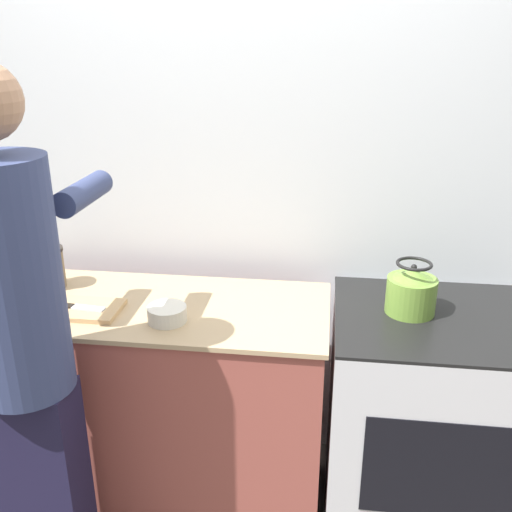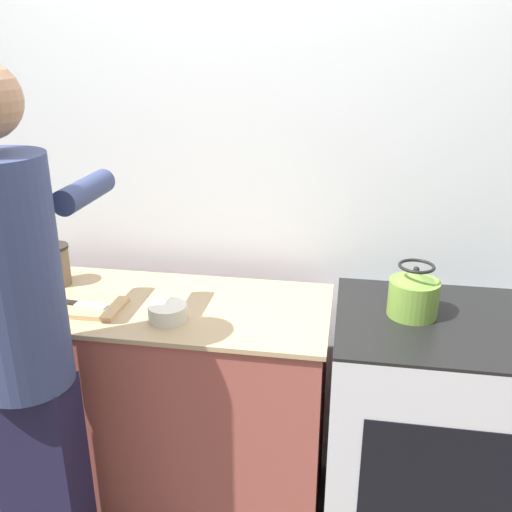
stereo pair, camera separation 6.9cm
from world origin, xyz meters
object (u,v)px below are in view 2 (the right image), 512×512
(person, at_px, (23,337))
(cutting_board, at_px, (85,306))
(canister_jar, at_px, (54,265))
(kettle, at_px, (414,294))
(bowl_prep, at_px, (168,312))
(knife, at_px, (80,304))
(oven, at_px, (428,424))

(person, height_order, cutting_board, person)
(canister_jar, bearing_deg, kettle, -1.02)
(bowl_prep, bearing_deg, knife, 175.66)
(person, relative_size, knife, 9.07)
(kettle, relative_size, canister_jar, 1.20)
(kettle, bearing_deg, cutting_board, -171.93)
(oven, xyz_separation_m, kettle, (-0.10, 0.03, 0.54))
(bowl_prep, bearing_deg, oven, 10.32)
(oven, distance_m, canister_jar, 1.63)
(knife, distance_m, kettle, 1.23)
(cutting_board, distance_m, knife, 0.02)
(oven, bearing_deg, canister_jar, 178.02)
(knife, relative_size, kettle, 1.01)
(knife, xyz_separation_m, canister_jar, (-0.20, 0.20, 0.06))
(oven, bearing_deg, knife, -173.48)
(person, height_order, kettle, person)
(oven, distance_m, knife, 1.42)
(oven, height_order, person, person)
(person, height_order, bowl_prep, person)
(oven, xyz_separation_m, knife, (-1.32, -0.15, 0.49))
(kettle, distance_m, bowl_prep, 0.90)
(person, relative_size, cutting_board, 6.53)
(knife, bearing_deg, kettle, 14.46)
(bowl_prep, height_order, canister_jar, canister_jar)
(oven, bearing_deg, kettle, 165.18)
(person, bearing_deg, oven, 21.77)
(oven, bearing_deg, person, -158.23)
(oven, height_order, cutting_board, cutting_board)
(bowl_prep, bearing_deg, cutting_board, 174.09)
(kettle, xyz_separation_m, bowl_prep, (-0.87, -0.21, -0.05))
(knife, bearing_deg, person, -83.72)
(cutting_board, relative_size, bowl_prep, 2.00)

